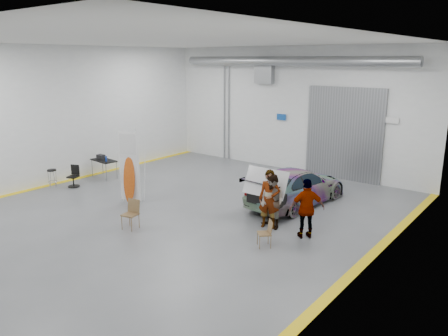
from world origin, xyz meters
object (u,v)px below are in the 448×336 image
Objects in this scene: folding_chair_far at (264,238)px; shop_stool at (52,178)px; person_b at (272,202)px; folding_chair_near at (131,220)px; person_a at (269,199)px; office_chair at (74,178)px; surfboard_display at (128,173)px; work_table at (103,160)px; person_c at (307,209)px; sedan_car at (296,186)px.

shop_stool is at bearing -133.00° from folding_chair_far.
folding_chair_near is (-3.58, -2.91, -0.61)m from person_b.
person_a is 9.27m from office_chair.
surfboard_display is at bearing 9.44° from shop_stool.
person_b is at bearing -3.02° from work_table.
folding_chair_far is 0.58× the size of work_table.
person_a is 1.36m from person_c.
work_table is (-8.97, -2.19, 0.15)m from sedan_car.
folding_chair_far is (6.38, -0.20, -0.94)m from surfboard_display.
surfboard_display is at bearing 174.49° from person_a.
person_a reaches higher than shop_stool.
person_b is 0.96× the size of person_c.
surfboard_display is 3.62× the size of folding_chair_far.
folding_chair_near is 4.47m from folding_chair_far.
sedan_car is 9.53m from office_chair.
office_chair is at bearing -80.37° from work_table.
sedan_car is 6.47m from surfboard_display.
surfboard_display is 3.75× the size of shop_stool.
person_b is at bearing -17.26° from person_a.
folding_chair_far is 0.87× the size of office_chair.
work_table is at bearing 80.66° from shop_stool.
folding_chair_far is at bearing 111.75° from sedan_car.
person_a is 0.66× the size of surfboard_display.
shop_stool is (-10.57, -0.49, 0.14)m from folding_chair_far.
folding_chair_far is 9.89m from office_chair.
person_a is 2.03× the size of folding_chair_near.
shop_stool is at bearing 168.69° from surfboard_display.
shop_stool is 0.56× the size of work_table.
person_b is 9.37m from office_chair.
surfboard_display is (-5.16, -3.87, 0.50)m from sedan_car.
surfboard_display is 3.05× the size of folding_chair_near.
person_a is 10.05m from shop_stool.
folding_chair_near is at bearing 67.12° from sedan_car.
person_c reaches higher than shop_stool.
folding_chair_near is at bearing -115.64° from folding_chair_far.
sedan_car reaches higher than folding_chair_near.
person_b is at bearing 10.66° from shop_stool.
person_a is 1.03× the size of person_c.
person_c is 0.65× the size of surfboard_display.
folding_chair_far is at bearing -22.62° from office_chair.
surfboard_display is 3.15× the size of office_chair.
person_c is at bearing -17.26° from person_a.
person_a is 9.48m from work_table.
shop_stool is (-9.85, -1.87, -0.59)m from person_a.
person_b is 10.15m from shop_stool.
work_table is 1.50× the size of office_chair.
work_table reaches higher than shop_stool.
surfboard_display reaches higher than shop_stool.
person_b reaches higher than shop_stool.
folding_chair_far is at bearing 20.99° from person_c.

